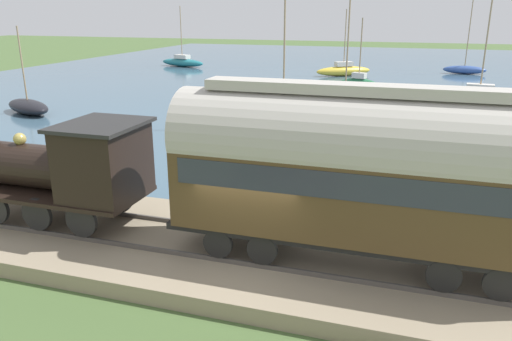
% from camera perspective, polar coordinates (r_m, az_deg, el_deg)
% --- Properties ---
extents(ground_plane, '(200.00, 200.00, 0.00)m').
position_cam_1_polar(ground_plane, '(13.07, -0.47, -11.69)').
color(ground_plane, '#476033').
extents(harbor_water, '(80.00, 80.00, 0.01)m').
position_cam_1_polar(harbor_water, '(54.72, 13.95, 10.62)').
color(harbor_water, '#426075').
rests_on(harbor_water, ground).
extents(rail_embankment, '(5.23, 56.00, 0.55)m').
position_cam_1_polar(rail_embankment, '(13.39, 0.20, -9.87)').
color(rail_embankment, gray).
rests_on(rail_embankment, ground).
extents(steam_locomotive, '(2.41, 5.89, 3.36)m').
position_cam_1_polar(steam_locomotive, '(15.19, -20.75, 0.47)').
color(steam_locomotive, black).
rests_on(steam_locomotive, rail_embankment).
extents(passenger_coach, '(2.23, 9.18, 4.33)m').
position_cam_1_polar(passenger_coach, '(11.89, 11.61, 0.31)').
color(passenger_coach, black).
rests_on(passenger_coach, rail_embankment).
extents(sailboat_gray, '(1.81, 5.67, 8.02)m').
position_cam_1_polar(sailboat_gray, '(36.02, 24.08, 7.31)').
color(sailboat_gray, gray).
rests_on(sailboat_gray, harbor_water).
extents(sailboat_blue, '(1.51, 4.35, 8.29)m').
position_cam_1_polar(sailboat_blue, '(57.78, 22.72, 10.64)').
color(sailboat_blue, '#335199').
rests_on(sailboat_blue, harbor_water).
extents(sailboat_green, '(2.01, 3.73, 5.86)m').
position_cam_1_polar(sailboat_green, '(42.15, 11.65, 9.64)').
color(sailboat_green, '#236B42').
rests_on(sailboat_green, harbor_water).
extents(sailboat_teal, '(3.08, 6.30, 6.87)m').
position_cam_1_polar(sailboat_teal, '(61.24, -8.41, 12.18)').
color(sailboat_teal, '#1E707A').
rests_on(sailboat_teal, harbor_water).
extents(sailboat_brown, '(1.98, 4.70, 9.27)m').
position_cam_1_polar(sailboat_brown, '(28.42, 3.12, 5.87)').
color(sailboat_brown, brown).
rests_on(sailboat_brown, harbor_water).
extents(sailboat_black, '(3.58, 4.86, 5.50)m').
position_cam_1_polar(sailboat_black, '(35.80, -24.60, 6.67)').
color(sailboat_black, black).
rests_on(sailboat_black, harbor_water).
extents(sailboat_navy, '(3.75, 4.84, 9.15)m').
position_cam_1_polar(sailboat_navy, '(33.71, 10.11, 7.94)').
color(sailboat_navy, '#192347').
rests_on(sailboat_navy, harbor_water).
extents(sailboat_yellow, '(4.44, 5.69, 6.51)m').
position_cam_1_polar(sailboat_yellow, '(52.59, 9.97, 11.22)').
color(sailboat_yellow, gold).
rests_on(sailboat_yellow, harbor_water).
extents(rowboat_mid_harbor, '(2.07, 2.62, 0.40)m').
position_cam_1_polar(rowboat_mid_harbor, '(16.83, 17.34, -4.74)').
color(rowboat_mid_harbor, '#B7B2A3').
rests_on(rowboat_mid_harbor, harbor_water).
extents(rowboat_off_pier, '(2.21, 2.00, 0.39)m').
position_cam_1_polar(rowboat_off_pier, '(21.00, -6.34, 0.46)').
color(rowboat_off_pier, beige).
rests_on(rowboat_off_pier, harbor_water).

